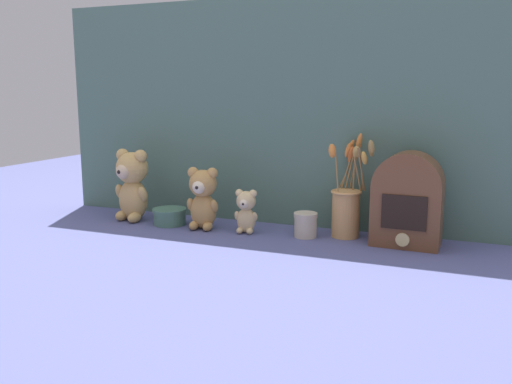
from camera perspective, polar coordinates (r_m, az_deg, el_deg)
ground_plane at (r=1.74m, az=-0.24°, el=-4.45°), size 4.00×4.00×0.00m
backdrop_wall at (r=1.84m, az=1.71°, el=8.30°), size 1.61×0.02×0.76m
teddy_bear_large at (r=1.95m, az=-12.93°, el=0.87°), size 0.14×0.13×0.25m
teddy_bear_medium at (r=1.80m, az=-5.62°, el=-0.53°), size 0.11×0.10×0.21m
teddy_bear_small at (r=1.74m, az=-1.06°, el=-1.94°), size 0.08×0.07×0.14m
flower_vase at (r=1.72m, az=9.53°, el=-1.32°), size 0.15×0.13×0.33m
vintage_radio at (r=1.65m, az=15.66°, el=-0.83°), size 0.20×0.13×0.28m
decorative_tin_tall at (r=1.71m, az=5.23°, el=-3.45°), size 0.07×0.07×0.08m
decorative_tin_short at (r=1.89m, az=-9.08°, el=-2.55°), size 0.12×0.12×0.06m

